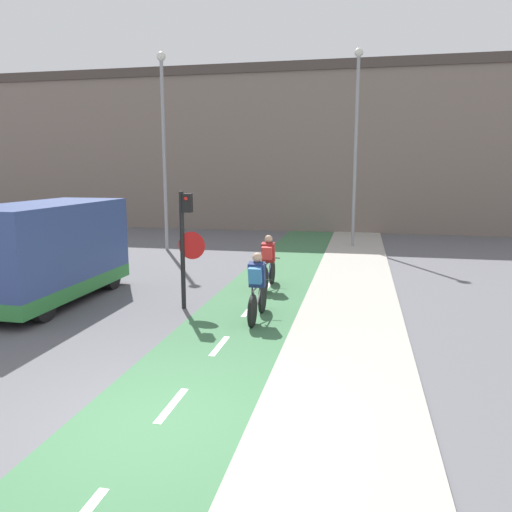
{
  "coord_description": "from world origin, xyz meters",
  "views": [
    {
      "loc": [
        2.58,
        -5.82,
        3.39
      ],
      "look_at": [
        0.0,
        6.4,
        1.2
      ],
      "focal_mm": 35.0,
      "sensor_mm": 36.0,
      "label": 1
    }
  ],
  "objects_px": {
    "street_lamp_sidewalk": "(356,131)",
    "cyclist_far": "(268,264)",
    "van": "(47,254)",
    "street_lamp_far": "(164,134)",
    "traffic_light_pole": "(186,237)",
    "cyclist_near": "(257,289)"
  },
  "relations": [
    {
      "from": "cyclist_far",
      "to": "van",
      "type": "bearing_deg",
      "value": -154.37
    },
    {
      "from": "cyclist_far",
      "to": "van",
      "type": "xyz_separation_m",
      "value": [
        -5.26,
        -2.52,
        0.52
      ]
    },
    {
      "from": "cyclist_near",
      "to": "van",
      "type": "bearing_deg",
      "value": 175.02
    },
    {
      "from": "street_lamp_far",
      "to": "van",
      "type": "distance_m",
      "value": 9.22
    },
    {
      "from": "street_lamp_sidewalk",
      "to": "cyclist_near",
      "type": "relative_size",
      "value": 4.52
    },
    {
      "from": "street_lamp_sidewalk",
      "to": "cyclist_far",
      "type": "distance_m",
      "value": 9.7
    },
    {
      "from": "street_lamp_far",
      "to": "street_lamp_sidewalk",
      "type": "distance_m",
      "value": 8.07
    },
    {
      "from": "traffic_light_pole",
      "to": "street_lamp_far",
      "type": "bearing_deg",
      "value": 114.92
    },
    {
      "from": "street_lamp_sidewalk",
      "to": "van",
      "type": "bearing_deg",
      "value": -124.23
    },
    {
      "from": "traffic_light_pole",
      "to": "cyclist_far",
      "type": "bearing_deg",
      "value": 56.79
    },
    {
      "from": "traffic_light_pole",
      "to": "cyclist_far",
      "type": "relative_size",
      "value": 1.57
    },
    {
      "from": "traffic_light_pole",
      "to": "street_lamp_far",
      "type": "relative_size",
      "value": 0.36
    },
    {
      "from": "traffic_light_pole",
      "to": "cyclist_near",
      "type": "xyz_separation_m",
      "value": [
        1.88,
        -0.6,
        -1.06
      ]
    },
    {
      "from": "street_lamp_far",
      "to": "street_lamp_sidewalk",
      "type": "xyz_separation_m",
      "value": [
        7.68,
        2.46,
        0.17
      ]
    },
    {
      "from": "cyclist_far",
      "to": "van",
      "type": "height_order",
      "value": "van"
    },
    {
      "from": "traffic_light_pole",
      "to": "street_lamp_far",
      "type": "xyz_separation_m",
      "value": [
        -3.9,
        8.4,
        3.0
      ]
    },
    {
      "from": "traffic_light_pole",
      "to": "cyclist_far",
      "type": "xyz_separation_m",
      "value": [
        1.58,
        2.41,
        -1.06
      ]
    },
    {
      "from": "van",
      "to": "traffic_light_pole",
      "type": "bearing_deg",
      "value": 1.78
    },
    {
      "from": "cyclist_far",
      "to": "street_lamp_far",
      "type": "bearing_deg",
      "value": 132.45
    },
    {
      "from": "traffic_light_pole",
      "to": "van",
      "type": "bearing_deg",
      "value": -178.22
    },
    {
      "from": "street_lamp_sidewalk",
      "to": "cyclist_far",
      "type": "xyz_separation_m",
      "value": [
        -2.2,
        -8.45,
        -4.22
      ]
    },
    {
      "from": "street_lamp_sidewalk",
      "to": "street_lamp_far",
      "type": "bearing_deg",
      "value": -162.28
    }
  ]
}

